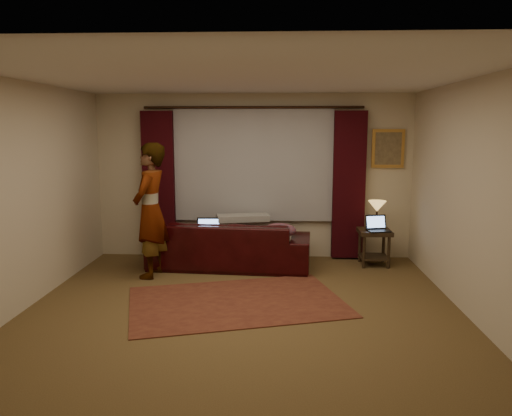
% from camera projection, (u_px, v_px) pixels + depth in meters
% --- Properties ---
extents(floor, '(5.00, 5.00, 0.01)m').
position_uv_depth(floor, '(242.00, 311.00, 5.69)').
color(floor, brown).
rests_on(floor, ground).
extents(ceiling, '(5.00, 5.00, 0.02)m').
position_uv_depth(ceiling, '(241.00, 77.00, 5.28)').
color(ceiling, silver).
rests_on(ceiling, ground).
extents(wall_back, '(5.00, 0.02, 2.60)m').
position_uv_depth(wall_back, '(253.00, 177.00, 7.95)').
color(wall_back, beige).
rests_on(wall_back, ground).
extents(wall_front, '(5.00, 0.02, 2.60)m').
position_uv_depth(wall_front, '(212.00, 255.00, 3.02)').
color(wall_front, beige).
rests_on(wall_front, ground).
extents(wall_left, '(0.02, 5.00, 2.60)m').
position_uv_depth(wall_left, '(20.00, 197.00, 5.60)').
color(wall_left, beige).
rests_on(wall_left, ground).
extents(wall_right, '(0.02, 5.00, 2.60)m').
position_uv_depth(wall_right, '(473.00, 200.00, 5.37)').
color(wall_right, beige).
rests_on(wall_right, ground).
extents(sheer_curtain, '(2.50, 0.05, 1.80)m').
position_uv_depth(sheer_curtain, '(253.00, 164.00, 7.86)').
color(sheer_curtain, '#A5A5AD').
rests_on(sheer_curtain, wall_back).
extents(drape_left, '(0.50, 0.14, 2.30)m').
position_uv_depth(drape_left, '(159.00, 184.00, 7.93)').
color(drape_left, black).
rests_on(drape_left, floor).
extents(drape_right, '(0.50, 0.14, 2.30)m').
position_uv_depth(drape_right, '(349.00, 185.00, 7.79)').
color(drape_right, black).
rests_on(drape_right, floor).
extents(curtain_rod, '(0.04, 0.04, 3.40)m').
position_uv_depth(curtain_rod, '(253.00, 107.00, 7.67)').
color(curtain_rod, black).
rests_on(curtain_rod, wall_back).
extents(picture_frame, '(0.50, 0.04, 0.60)m').
position_uv_depth(picture_frame, '(388.00, 149.00, 7.76)').
color(picture_frame, gold).
rests_on(picture_frame, wall_back).
extents(sofa, '(2.45, 1.21, 0.96)m').
position_uv_depth(sofa, '(230.00, 235.00, 7.45)').
color(sofa, black).
rests_on(sofa, floor).
extents(throw_blanket, '(0.84, 0.47, 0.09)m').
position_uv_depth(throw_blanket, '(243.00, 201.00, 7.62)').
color(throw_blanket, '#9A9894').
rests_on(throw_blanket, sofa).
extents(clothing_pile, '(0.57, 0.49, 0.21)m').
position_uv_depth(clothing_pile, '(279.00, 231.00, 7.25)').
color(clothing_pile, brown).
rests_on(clothing_pile, sofa).
extents(laptop_sofa, '(0.37, 0.40, 0.26)m').
position_uv_depth(laptop_sofa, '(208.00, 228.00, 7.34)').
color(laptop_sofa, black).
rests_on(laptop_sofa, sofa).
extents(area_rug, '(2.87, 2.30, 0.01)m').
position_uv_depth(area_rug, '(237.00, 302.00, 5.98)').
color(area_rug, brown).
rests_on(area_rug, floor).
extents(end_table, '(0.48, 0.48, 0.55)m').
position_uv_depth(end_table, '(374.00, 247.00, 7.56)').
color(end_table, black).
rests_on(end_table, floor).
extents(tiffany_lamp, '(0.33, 0.33, 0.43)m').
position_uv_depth(tiffany_lamp, '(377.00, 215.00, 7.54)').
color(tiffany_lamp, olive).
rests_on(tiffany_lamp, end_table).
extents(laptop_table, '(0.38, 0.41, 0.23)m').
position_uv_depth(laptop_table, '(379.00, 224.00, 7.38)').
color(laptop_table, black).
rests_on(laptop_table, end_table).
extents(person, '(0.62, 0.62, 1.87)m').
position_uv_depth(person, '(151.00, 211.00, 6.90)').
color(person, '#9A9894').
rests_on(person, floor).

